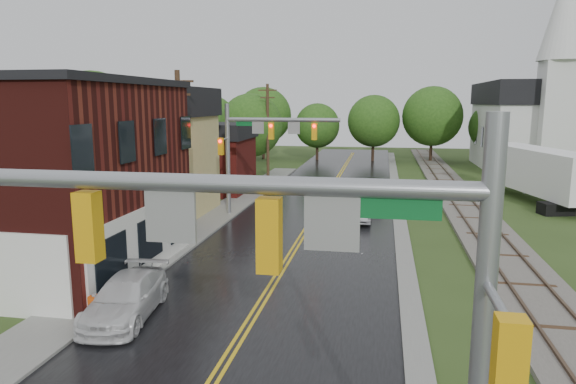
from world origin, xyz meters
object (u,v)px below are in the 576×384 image
(utility_pole_c, at_px, (268,129))
(pickup_white, at_px, (126,298))
(construction_barrel, at_px, (97,310))
(suv_dark, at_px, (367,195))
(traffic_signal_far, at_px, (260,139))
(utility_pole_b, at_px, (180,149))
(tree_left_e, at_px, (252,127))
(church, at_px, (536,116))
(traffic_signal_near, at_px, (323,275))
(tree_left_b, at_px, (94,123))
(tree_left_c, at_px, (183,133))
(sedan_silver, at_px, (360,210))
(semi_trailer, at_px, (538,170))

(utility_pole_c, height_order, pickup_white, utility_pole_c)
(construction_barrel, bearing_deg, suv_dark, 69.77)
(traffic_signal_far, xyz_separation_m, utility_pole_b, (-3.33, -5.00, -0.25))
(traffic_signal_far, relative_size, tree_left_e, 0.90)
(utility_pole_b, bearing_deg, church, 49.82)
(suv_dark, distance_m, construction_barrel, 23.75)
(utility_pole_b, relative_size, tree_left_e, 1.10)
(pickup_white, bearing_deg, church, 53.87)
(traffic_signal_near, height_order, tree_left_e, tree_left_e)
(church, distance_m, tree_left_e, 29.91)
(tree_left_b, xyz_separation_m, construction_barrel, (12.85, -21.90, -5.25))
(traffic_signal_far, height_order, tree_left_c, tree_left_c)
(traffic_signal_near, relative_size, pickup_white, 1.54)
(sedan_silver, bearing_deg, tree_left_c, 142.52)
(church, relative_size, pickup_white, 4.19)
(tree_left_b, bearing_deg, utility_pole_c, 47.61)
(church, relative_size, tree_left_e, 2.45)
(tree_left_c, relative_size, pickup_white, 1.60)
(church, relative_size, traffic_signal_far, 2.72)
(traffic_signal_far, relative_size, suv_dark, 1.54)
(tree_left_e, bearing_deg, pickup_white, -82.60)
(suv_dark, xyz_separation_m, semi_trailer, (12.31, 3.17, 1.66))
(tree_left_b, bearing_deg, utility_pole_b, -41.86)
(traffic_signal_far, xyz_separation_m, tree_left_e, (-5.38, 18.90, -0.16))
(traffic_signal_near, xyz_separation_m, suv_dark, (-0.26, 30.29, -4.31))
(utility_pole_b, xyz_separation_m, sedan_silver, (9.75, 4.81, -4.03))
(traffic_signal_far, relative_size, sedan_silver, 1.75)
(church, height_order, traffic_signal_near, church)
(traffic_signal_far, height_order, pickup_white, traffic_signal_far)
(traffic_signal_near, bearing_deg, semi_trailer, 70.19)
(traffic_signal_far, relative_size, pickup_white, 1.54)
(church, bearing_deg, semi_trailer, -103.76)
(church, height_order, suv_dark, church)
(traffic_signal_far, distance_m, suv_dark, 9.55)
(tree_left_c, distance_m, tree_left_e, 7.82)
(utility_pole_c, bearing_deg, traffic_signal_far, -78.91)
(sedan_silver, height_order, pickup_white, pickup_white)
(church, distance_m, suv_dark, 27.72)
(tree_left_b, bearing_deg, traffic_signal_near, -54.51)
(tree_left_b, distance_m, semi_trailer, 33.73)
(tree_left_e, bearing_deg, traffic_signal_near, -74.32)
(traffic_signal_far, height_order, suv_dark, traffic_signal_far)
(traffic_signal_far, xyz_separation_m, pickup_white, (-0.80, -16.35, -4.28))
(traffic_signal_far, xyz_separation_m, tree_left_b, (-14.38, 4.90, 0.74))
(church, bearing_deg, utility_pole_b, -130.18)
(church, height_order, tree_left_b, church)
(semi_trailer, bearing_deg, sedan_silver, -145.47)
(tree_left_e, bearing_deg, tree_left_c, -129.81)
(traffic_signal_near, height_order, tree_left_c, tree_left_c)
(construction_barrel, bearing_deg, utility_pole_b, 98.53)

